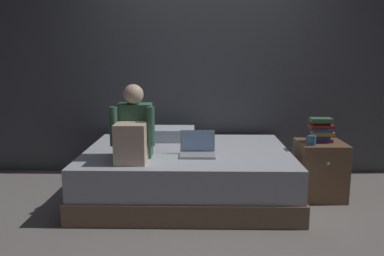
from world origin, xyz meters
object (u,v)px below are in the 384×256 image
object	(u,v)px
bed	(187,173)
pillow	(168,134)
nightstand	(320,170)
mug	(312,140)
laptop	(197,149)
book_stack	(321,130)
person_sitting	(133,131)

from	to	relation	value
bed	pillow	size ratio (longest dim) A/B	3.57
nightstand	pillow	bearing A→B (deg)	163.74
bed	nightstand	bearing A→B (deg)	0.32
mug	nightstand	bearing A→B (deg)	42.69
laptop	book_stack	distance (m)	1.22
book_stack	bed	bearing A→B (deg)	-178.85
person_sitting	pillow	distance (m)	0.86
bed	mug	size ratio (longest dim) A/B	22.22
nightstand	mug	world-z (taller)	mug
person_sitting	laptop	xyz separation A→B (m)	(0.56, 0.14, -0.20)
bed	laptop	world-z (taller)	laptop
bed	book_stack	world-z (taller)	book_stack
book_stack	pillow	bearing A→B (deg)	164.31
nightstand	person_sitting	xyz separation A→B (m)	(-1.76, -0.36, 0.45)
bed	person_sitting	xyz separation A→B (m)	(-0.46, -0.36, 0.49)
person_sitting	mug	bearing A→B (deg)	8.51
nightstand	book_stack	world-z (taller)	book_stack
laptop	bed	bearing A→B (deg)	115.08
bed	person_sitting	distance (m)	0.76
person_sitting	pillow	size ratio (longest dim) A/B	1.17
bed	nightstand	size ratio (longest dim) A/B	3.60
person_sitting	book_stack	xyz separation A→B (m)	(1.75, 0.38, -0.06)
person_sitting	book_stack	distance (m)	1.79
pillow	book_stack	bearing A→B (deg)	-15.69
nightstand	book_stack	size ratio (longest dim) A/B	2.36
book_stack	mug	size ratio (longest dim) A/B	2.61
laptop	mug	bearing A→B (deg)	5.56
pillow	book_stack	world-z (taller)	book_stack
bed	mug	world-z (taller)	mug
bed	nightstand	xyz separation A→B (m)	(1.30, 0.01, 0.04)
pillow	book_stack	distance (m)	1.57
person_sitting	nightstand	bearing A→B (deg)	11.67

